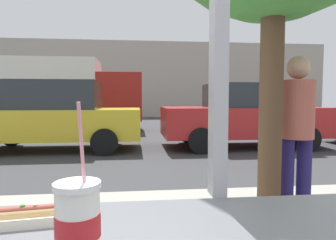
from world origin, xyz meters
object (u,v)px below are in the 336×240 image
object	(u,v)px
parked_car_yellow	(53,116)
parked_car_red	(244,115)
hotdog_tray_far	(48,214)
pedestrian	(297,129)
box_truck	(60,92)
soda_cup_right	(78,224)

from	to	relation	value
parked_car_yellow	parked_car_red	xyz separation A→B (m)	(5.10, -0.00, -0.01)
hotdog_tray_far	pedestrian	world-z (taller)	pedestrian
box_truck	hotdog_tray_far	bearing A→B (deg)	-76.74
box_truck	parked_car_yellow	bearing A→B (deg)	-78.62
parked_car_yellow	box_truck	size ratio (longest dim) A/B	0.70
parked_car_yellow	pedestrian	distance (m)	6.44
parked_car_yellow	pedestrian	world-z (taller)	parked_car_yellow
soda_cup_right	parked_car_red	xyz separation A→B (m)	(3.12, 7.46, -0.21)
parked_car_red	parked_car_yellow	bearing A→B (deg)	180.00
parked_car_yellow	parked_car_red	bearing A→B (deg)	-0.00
hotdog_tray_far	box_truck	world-z (taller)	box_truck
parked_car_yellow	soda_cup_right	bearing A→B (deg)	-75.10
soda_cup_right	pedestrian	distance (m)	2.73
hotdog_tray_far	box_truck	xyz separation A→B (m)	(-2.80, 11.89, 0.55)
hotdog_tray_far	box_truck	size ratio (longest dim) A/B	0.04
soda_cup_right	box_truck	xyz separation A→B (m)	(-2.93, 12.14, 0.49)
box_truck	pedestrian	bearing A→B (deg)	-65.27
parked_car_yellow	pedestrian	size ratio (longest dim) A/B	2.73
pedestrian	soda_cup_right	bearing A→B (deg)	-127.67
soda_cup_right	pedestrian	bearing A→B (deg)	52.33
soda_cup_right	box_truck	world-z (taller)	box_truck
parked_car_red	pedestrian	size ratio (longest dim) A/B	2.70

